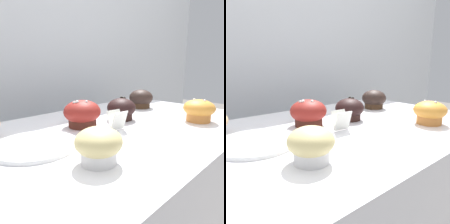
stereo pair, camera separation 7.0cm
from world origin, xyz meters
TOP-DOWN VIEW (x-y plane):
  - wall_back at (0.00, 0.60)m, footprint 3.20×0.10m
  - muffin_front_center at (-0.23, -0.16)m, footprint 0.10×0.10m
  - muffin_back_right at (0.23, -0.17)m, footprint 0.11×0.11m
  - muffin_front_left at (-0.09, 0.07)m, footprint 0.12×0.12m
  - muffin_front_right at (0.28, 0.12)m, footprint 0.11×0.11m
  - muffin_back_center at (0.06, 0.04)m, footprint 0.10×0.10m
  - serving_plate at (-0.28, 0.02)m, footprint 0.21×0.21m
  - price_card at (-0.04, -0.03)m, footprint 0.05×0.05m

SIDE VIEW (x-z plane):
  - wall_back at x=0.00m, z-range 0.00..1.80m
  - serving_plate at x=-0.28m, z-range 0.94..0.95m
  - price_card at x=-0.04m, z-range 0.94..1.00m
  - muffin_back_center at x=0.06m, z-range 0.93..1.02m
  - muffin_front_center at x=-0.23m, z-range 0.94..1.01m
  - muffin_back_right at x=0.23m, z-range 0.94..1.02m
  - muffin_front_right at x=0.28m, z-range 0.94..1.02m
  - muffin_front_left at x=-0.09m, z-range 0.93..1.02m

